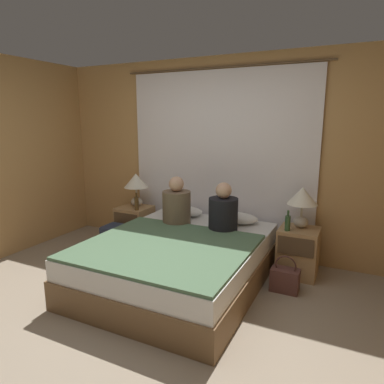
# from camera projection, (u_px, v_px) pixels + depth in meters

# --- Properties ---
(ground_plane) EXTENTS (16.00, 16.00, 0.00)m
(ground_plane) POSITION_uv_depth(u_px,v_px,m) (134.00, 323.00, 2.96)
(ground_plane) COLOR gray
(wall_back) EXTENTS (4.80, 0.06, 2.50)m
(wall_back) POSITION_uv_depth(u_px,v_px,m) (220.00, 157.00, 4.45)
(wall_back) COLOR tan
(wall_back) RESTS_ON ground_plane
(curtain_panel) EXTENTS (2.67, 0.02, 2.36)m
(curtain_panel) POSITION_uv_depth(u_px,v_px,m) (218.00, 163.00, 4.41)
(curtain_panel) COLOR white
(curtain_panel) RESTS_ON ground_plane
(bed) EXTENTS (1.67, 2.08, 0.49)m
(bed) POSITION_uv_depth(u_px,v_px,m) (179.00, 261.00, 3.65)
(bed) COLOR brown
(bed) RESTS_ON ground_plane
(nightstand_left) EXTENTS (0.43, 0.42, 0.54)m
(nightstand_left) POSITION_uv_depth(u_px,v_px,m) (135.00, 226.00, 4.78)
(nightstand_left) COLOR #A87F51
(nightstand_left) RESTS_ON ground_plane
(nightstand_right) EXTENTS (0.43, 0.42, 0.54)m
(nightstand_right) POSITION_uv_depth(u_px,v_px,m) (298.00, 252.00, 3.83)
(nightstand_right) COLOR #A87F51
(nightstand_right) RESTS_ON ground_plane
(lamp_left) EXTENTS (0.33, 0.33, 0.46)m
(lamp_left) POSITION_uv_depth(u_px,v_px,m) (136.00, 183.00, 4.71)
(lamp_left) COLOR #B2A899
(lamp_left) RESTS_ON nightstand_left
(lamp_right) EXTENTS (0.33, 0.33, 0.46)m
(lamp_right) POSITION_uv_depth(u_px,v_px,m) (302.00, 199.00, 3.76)
(lamp_right) COLOR #B2A899
(lamp_right) RESTS_ON nightstand_right
(pillow_left) EXTENTS (0.49, 0.32, 0.12)m
(pillow_left) POSITION_uv_depth(u_px,v_px,m) (185.00, 211.00, 4.48)
(pillow_left) COLOR white
(pillow_left) RESTS_ON bed
(pillow_right) EXTENTS (0.49, 0.32, 0.12)m
(pillow_right) POSITION_uv_depth(u_px,v_px,m) (238.00, 218.00, 4.16)
(pillow_right) COLOR white
(pillow_right) RESTS_ON bed
(blanket_on_bed) EXTENTS (1.61, 1.45, 0.03)m
(blanket_on_bed) POSITION_uv_depth(u_px,v_px,m) (166.00, 247.00, 3.35)
(blanket_on_bed) COLOR #4C6B4C
(blanket_on_bed) RESTS_ON bed
(person_left_in_bed) EXTENTS (0.34, 0.34, 0.58)m
(person_left_in_bed) POSITION_uv_depth(u_px,v_px,m) (177.00, 205.00, 4.09)
(person_left_in_bed) COLOR brown
(person_left_in_bed) RESTS_ON bed
(person_right_in_bed) EXTENTS (0.33, 0.33, 0.55)m
(person_right_in_bed) POSITION_uv_depth(u_px,v_px,m) (223.00, 212.00, 3.84)
(person_right_in_bed) COLOR black
(person_right_in_bed) RESTS_ON bed
(beer_bottle_on_left_stand) EXTENTS (0.06, 0.06, 0.24)m
(beer_bottle_on_left_stand) POSITION_uv_depth(u_px,v_px,m) (137.00, 203.00, 4.55)
(beer_bottle_on_left_stand) COLOR #513819
(beer_bottle_on_left_stand) RESTS_ON nightstand_left
(beer_bottle_on_right_stand) EXTENTS (0.06, 0.06, 0.23)m
(beer_bottle_on_right_stand) POSITION_uv_depth(u_px,v_px,m) (288.00, 223.00, 3.70)
(beer_bottle_on_right_stand) COLOR #2D4C28
(beer_bottle_on_right_stand) RESTS_ON nightstand_right
(backpack_on_floor) EXTENTS (0.32, 0.29, 0.38)m
(backpack_on_floor) POSITION_uv_depth(u_px,v_px,m) (117.00, 238.00, 4.44)
(backpack_on_floor) COLOR #333D56
(backpack_on_floor) RESTS_ON ground_plane
(handbag_on_floor) EXTENTS (0.28, 0.17, 0.38)m
(handbag_on_floor) POSITION_uv_depth(u_px,v_px,m) (285.00, 279.00, 3.49)
(handbag_on_floor) COLOR brown
(handbag_on_floor) RESTS_ON ground_plane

